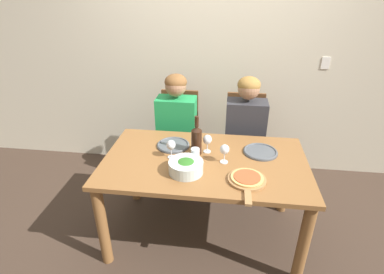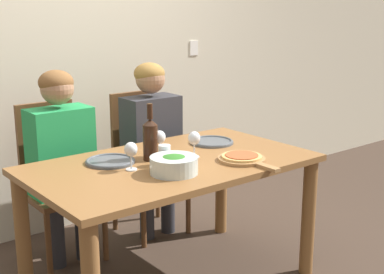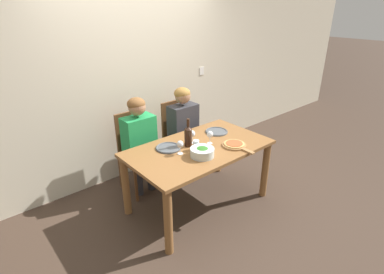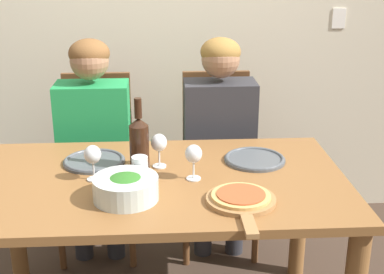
{
  "view_description": "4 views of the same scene",
  "coord_description": "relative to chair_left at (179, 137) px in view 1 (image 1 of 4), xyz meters",
  "views": [
    {
      "loc": [
        0.15,
        -1.96,
        1.97
      ],
      "look_at": [
        -0.11,
        0.1,
        0.89
      ],
      "focal_mm": 28.0,
      "sensor_mm": 36.0,
      "label": 1
    },
    {
      "loc": [
        -1.68,
        -2.3,
        1.6
      ],
      "look_at": [
        0.13,
        -0.02,
        0.88
      ],
      "focal_mm": 50.0,
      "sensor_mm": 36.0,
      "label": 2
    },
    {
      "loc": [
        -1.97,
        -2.19,
        2.2
      ],
      "look_at": [
        0.02,
        0.14,
        0.81
      ],
      "focal_mm": 28.0,
      "sensor_mm": 36.0,
      "label": 3
    },
    {
      "loc": [
        0.02,
        -2.03,
        1.66
      ],
      "look_at": [
        0.14,
        -0.02,
        0.94
      ],
      "focal_mm": 50.0,
      "sensor_mm": 36.0,
      "label": 4
    }
  ],
  "objects": [
    {
      "name": "person_woman",
      "position": [
        -0.0,
        -0.12,
        0.21
      ],
      "size": [
        0.47,
        0.51,
        1.22
      ],
      "color": "#28282D",
      "rests_on": "ground"
    },
    {
      "name": "dining_table",
      "position": [
        0.34,
        -0.79,
        0.11
      ],
      "size": [
        1.57,
        0.91,
        0.75
      ],
      "color": "brown",
      "rests_on": "ground"
    },
    {
      "name": "wine_bottle",
      "position": [
        0.26,
        -0.7,
        0.36
      ],
      "size": [
        0.08,
        0.08,
        0.32
      ],
      "color": "black",
      "rests_on": "dining_table"
    },
    {
      "name": "pizza_on_board",
      "position": [
        0.65,
        -1.03,
        0.25
      ],
      "size": [
        0.26,
        0.4,
        0.04
      ],
      "color": "#9E7042",
      "rests_on": "dining_table"
    },
    {
      "name": "chair_right",
      "position": [
        0.67,
        0.0,
        0.0
      ],
      "size": [
        0.42,
        0.42,
        1.0
      ],
      "color": "brown",
      "rests_on": "ground"
    },
    {
      "name": "broccoli_bowl",
      "position": [
        0.22,
        -0.97,
        0.28
      ],
      "size": [
        0.25,
        0.25,
        0.1
      ],
      "color": "silver",
      "rests_on": "dining_table"
    },
    {
      "name": "wine_glass_centre",
      "position": [
        0.35,
        -0.67,
        0.34
      ],
      "size": [
        0.07,
        0.07,
        0.15
      ],
      "color": "silver",
      "rests_on": "dining_table"
    },
    {
      "name": "dinner_plate_right",
      "position": [
        0.77,
        -0.63,
        0.24
      ],
      "size": [
        0.27,
        0.27,
        0.02
      ],
      "color": "#4C5156",
      "rests_on": "dining_table"
    },
    {
      "name": "ground_plane",
      "position": [
        0.34,
        -0.79,
        -0.52
      ],
      "size": [
        40.0,
        40.0,
        0.0
      ],
      "primitive_type": "plane",
      "color": "#3D2D23"
    },
    {
      "name": "water_tumbler",
      "position": [
        0.27,
        -0.82,
        0.29
      ],
      "size": [
        0.07,
        0.07,
        0.11
      ],
      "color": "silver",
      "rests_on": "dining_table"
    },
    {
      "name": "person_man",
      "position": [
        0.67,
        -0.12,
        0.21
      ],
      "size": [
        0.47,
        0.51,
        1.22
      ],
      "color": "#28282D",
      "rests_on": "ground"
    },
    {
      "name": "back_wall",
      "position": [
        0.34,
        0.41,
        0.83
      ],
      "size": [
        10.0,
        0.06,
        2.7
      ],
      "color": "beige",
      "rests_on": "ground"
    },
    {
      "name": "wine_glass_left",
      "position": [
        0.08,
        -0.79,
        0.34
      ],
      "size": [
        0.07,
        0.07,
        0.15
      ],
      "color": "silver",
      "rests_on": "dining_table"
    },
    {
      "name": "dinner_plate_left",
      "position": [
        0.06,
        -0.6,
        0.24
      ],
      "size": [
        0.27,
        0.27,
        0.02
      ],
      "color": "#4C5156",
      "rests_on": "dining_table"
    },
    {
      "name": "wine_glass_right",
      "position": [
        0.49,
        -0.81,
        0.34
      ],
      "size": [
        0.07,
        0.07,
        0.15
      ],
      "color": "silver",
      "rests_on": "dining_table"
    },
    {
      "name": "chair_left",
      "position": [
        0.0,
        0.0,
        0.0
      ],
      "size": [
        0.42,
        0.42,
        1.0
      ],
      "color": "brown",
      "rests_on": "ground"
    }
  ]
}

